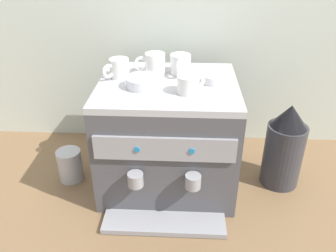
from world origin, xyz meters
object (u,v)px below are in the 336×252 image
at_px(ceramic_cup_1, 180,64).
at_px(ceramic_cup_2, 118,68).
at_px(ceramic_bowl_1, 143,82).
at_px(coffee_grinder, 285,148).
at_px(ceramic_bowl_0, 215,79).
at_px(espresso_machine, 168,135).
at_px(ceramic_cup_3, 154,64).
at_px(ceramic_cup_0, 189,84).
at_px(milk_pitcher, 70,165).

height_order(ceramic_cup_1, ceramic_cup_2, ceramic_cup_1).
relative_size(ceramic_bowl_1, coffee_grinder, 0.35).
xyz_separation_m(ceramic_bowl_0, coffee_grinder, (0.30, -0.02, -0.29)).
bearing_deg(ceramic_cup_2, espresso_machine, -14.01).
bearing_deg(ceramic_bowl_1, ceramic_bowl_0, 12.09).
height_order(ceramic_cup_3, ceramic_bowl_1, ceramic_cup_3).
distance_m(ceramic_cup_2, ceramic_cup_3, 0.14).
bearing_deg(ceramic_cup_3, ceramic_cup_0, -52.66).
relative_size(espresso_machine, ceramic_cup_3, 4.63).
height_order(ceramic_cup_2, milk_pitcher, ceramic_cup_2).
distance_m(ceramic_cup_3, milk_pitcher, 0.57).
relative_size(ceramic_cup_3, coffee_grinder, 0.34).
bearing_deg(ceramic_cup_3, ceramic_cup_2, -159.04).
xyz_separation_m(espresso_machine, ceramic_cup_0, (0.08, -0.08, 0.26)).
bearing_deg(ceramic_cup_0, ceramic_bowl_1, 165.23).
distance_m(ceramic_cup_1, ceramic_cup_3, 0.10).
distance_m(ceramic_bowl_0, coffee_grinder, 0.42).
bearing_deg(ceramic_bowl_1, espresso_machine, 23.85).
distance_m(ceramic_cup_1, coffee_grinder, 0.55).
relative_size(ceramic_cup_2, milk_pitcher, 0.70).
xyz_separation_m(espresso_machine, coffee_grinder, (0.48, -0.00, -0.05)).
xyz_separation_m(ceramic_cup_2, ceramic_cup_3, (0.13, 0.05, 0.00)).
bearing_deg(ceramic_bowl_0, ceramic_cup_1, 146.53).
distance_m(ceramic_bowl_0, milk_pitcher, 0.72).
bearing_deg(ceramic_cup_1, ceramic_bowl_1, -132.12).
relative_size(espresso_machine, ceramic_bowl_0, 5.65).
distance_m(ceramic_cup_3, ceramic_bowl_1, 0.14).
relative_size(ceramic_cup_2, ceramic_bowl_1, 0.77).
bearing_deg(ceramic_cup_0, ceramic_cup_2, 154.23).
bearing_deg(ceramic_cup_2, ceramic_cup_0, -25.77).
bearing_deg(ceramic_cup_0, ceramic_bowl_0, 45.32).
bearing_deg(coffee_grinder, ceramic_cup_1, 166.20).
bearing_deg(ceramic_cup_2, ceramic_cup_1, 13.77).
xyz_separation_m(ceramic_cup_3, milk_pitcher, (-0.36, -0.12, -0.42)).
height_order(espresso_machine, ceramic_cup_2, ceramic_cup_2).
height_order(espresso_machine, coffee_grinder, espresso_machine).
xyz_separation_m(ceramic_cup_1, ceramic_bowl_1, (-0.13, -0.15, -0.02)).
relative_size(ceramic_cup_0, milk_pitcher, 0.73).
distance_m(ceramic_cup_0, ceramic_bowl_0, 0.14).
relative_size(coffee_grinder, milk_pitcher, 2.61).
height_order(espresso_machine, ceramic_bowl_0, ceramic_bowl_0).
bearing_deg(ceramic_cup_3, ceramic_bowl_0, -18.84).
height_order(ceramic_cup_1, ceramic_bowl_0, ceramic_cup_1).
bearing_deg(ceramic_cup_0, espresso_machine, 133.25).
height_order(ceramic_cup_3, coffee_grinder, ceramic_cup_3).
bearing_deg(ceramic_cup_3, espresso_machine, -58.43).
distance_m(ceramic_bowl_0, ceramic_bowl_1, 0.27).
height_order(ceramic_bowl_0, coffee_grinder, ceramic_bowl_0).
relative_size(espresso_machine, milk_pitcher, 4.09).
xyz_separation_m(ceramic_cup_1, ceramic_cup_2, (-0.24, -0.06, -0.00)).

